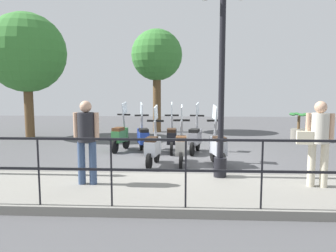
{
  "coord_description": "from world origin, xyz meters",
  "views": [
    {
      "loc": [
        -9.06,
        0.01,
        1.97
      ],
      "look_at": [
        0.2,
        0.5,
        0.9
      ],
      "focal_mm": 35.0,
      "sensor_mm": 36.0,
      "label": 1
    }
  ],
  "objects_px": {
    "scooter_near_0": "(218,147)",
    "scooter_near_1": "(181,146)",
    "lamp_post_near": "(222,88)",
    "pedestrian_distant": "(86,136)",
    "pedestrian_with_bag": "(318,137)",
    "tree_distant": "(157,56)",
    "scooter_near_2": "(153,147)",
    "tree_large": "(26,53)",
    "scooter_far_3": "(120,136)",
    "scooter_far_2": "(143,137)",
    "scooter_far_0": "(195,138)",
    "potted_palm": "(298,129)",
    "scooter_far_1": "(172,137)"
  },
  "relations": [
    {
      "from": "pedestrian_distant",
      "to": "scooter_near_1",
      "type": "bearing_deg",
      "value": 144.37
    },
    {
      "from": "pedestrian_with_bag",
      "to": "tree_large",
      "type": "relative_size",
      "value": 0.32
    },
    {
      "from": "scooter_far_0",
      "to": "tree_large",
      "type": "bearing_deg",
      "value": 79.24
    },
    {
      "from": "scooter_far_2",
      "to": "scooter_far_1",
      "type": "bearing_deg",
      "value": -102.27
    },
    {
      "from": "lamp_post_near",
      "to": "tree_distant",
      "type": "distance_m",
      "value": 8.43
    },
    {
      "from": "tree_distant",
      "to": "pedestrian_distant",
      "type": "bearing_deg",
      "value": 176.2
    },
    {
      "from": "tree_large",
      "to": "scooter_far_0",
      "type": "height_order",
      "value": "tree_large"
    },
    {
      "from": "scooter_far_0",
      "to": "scooter_far_2",
      "type": "height_order",
      "value": "same"
    },
    {
      "from": "pedestrian_with_bag",
      "to": "scooter_near_2",
      "type": "height_order",
      "value": "pedestrian_with_bag"
    },
    {
      "from": "scooter_near_0",
      "to": "scooter_far_3",
      "type": "height_order",
      "value": "same"
    },
    {
      "from": "pedestrian_distant",
      "to": "scooter_far_3",
      "type": "xyz_separation_m",
      "value": [
        4.12,
        0.18,
        -0.6
      ]
    },
    {
      "from": "potted_palm",
      "to": "scooter_far_2",
      "type": "height_order",
      "value": "scooter_far_2"
    },
    {
      "from": "pedestrian_with_bag",
      "to": "potted_palm",
      "type": "relative_size",
      "value": 1.5
    },
    {
      "from": "scooter_near_1",
      "to": "scooter_far_3",
      "type": "height_order",
      "value": "same"
    },
    {
      "from": "pedestrian_distant",
      "to": "scooter_near_2",
      "type": "xyz_separation_m",
      "value": [
        2.15,
        -1.04,
        -0.6
      ]
    },
    {
      "from": "scooter_near_1",
      "to": "scooter_far_1",
      "type": "bearing_deg",
      "value": 11.95
    },
    {
      "from": "scooter_near_2",
      "to": "scooter_far_0",
      "type": "relative_size",
      "value": 1.0
    },
    {
      "from": "scooter_near_2",
      "to": "scooter_near_0",
      "type": "bearing_deg",
      "value": -75.95
    },
    {
      "from": "lamp_post_near",
      "to": "pedestrian_distant",
      "type": "distance_m",
      "value": 2.81
    },
    {
      "from": "scooter_far_3",
      "to": "tree_large",
      "type": "bearing_deg",
      "value": 72.04
    },
    {
      "from": "pedestrian_distant",
      "to": "tree_large",
      "type": "xyz_separation_m",
      "value": [
        6.81,
        4.41,
        2.27
      ]
    },
    {
      "from": "scooter_near_1",
      "to": "scooter_near_2",
      "type": "xyz_separation_m",
      "value": [
        -0.18,
        0.72,
        0.0
      ]
    },
    {
      "from": "lamp_post_near",
      "to": "scooter_near_1",
      "type": "distance_m",
      "value": 2.38
    },
    {
      "from": "scooter_near_1",
      "to": "scooter_far_3",
      "type": "bearing_deg",
      "value": 48.04
    },
    {
      "from": "scooter_far_0",
      "to": "pedestrian_with_bag",
      "type": "bearing_deg",
      "value": -137.3
    },
    {
      "from": "pedestrian_distant",
      "to": "scooter_far_2",
      "type": "xyz_separation_m",
      "value": [
        3.87,
        -0.57,
        -0.6
      ]
    },
    {
      "from": "lamp_post_near",
      "to": "pedestrian_with_bag",
      "type": "bearing_deg",
      "value": -109.38
    },
    {
      "from": "tree_distant",
      "to": "tree_large",
      "type": "bearing_deg",
      "value": 111.04
    },
    {
      "from": "scooter_far_1",
      "to": "pedestrian_distant",
      "type": "bearing_deg",
      "value": 158.19
    },
    {
      "from": "pedestrian_with_bag",
      "to": "scooter_far_0",
      "type": "distance_m",
      "value": 4.39
    },
    {
      "from": "scooter_far_2",
      "to": "scooter_far_3",
      "type": "relative_size",
      "value": 1.0
    },
    {
      "from": "scooter_near_0",
      "to": "scooter_near_1",
      "type": "relative_size",
      "value": 1.0
    },
    {
      "from": "scooter_near_2",
      "to": "pedestrian_distant",
      "type": "bearing_deg",
      "value": 162.22
    },
    {
      "from": "lamp_post_near",
      "to": "tree_large",
      "type": "height_order",
      "value": "tree_large"
    },
    {
      "from": "scooter_near_0",
      "to": "tree_large",
      "type": "bearing_deg",
      "value": 47.02
    },
    {
      "from": "lamp_post_near",
      "to": "scooter_far_1",
      "type": "distance_m",
      "value": 3.76
    },
    {
      "from": "scooter_near_0",
      "to": "scooter_near_1",
      "type": "height_order",
      "value": "same"
    },
    {
      "from": "lamp_post_near",
      "to": "tree_distant",
      "type": "xyz_separation_m",
      "value": [
        8.07,
        2.0,
        1.41
      ]
    },
    {
      "from": "pedestrian_with_bag",
      "to": "scooter_near_1",
      "type": "height_order",
      "value": "pedestrian_with_bag"
    },
    {
      "from": "potted_palm",
      "to": "scooter_far_2",
      "type": "relative_size",
      "value": 0.69
    },
    {
      "from": "scooter_near_0",
      "to": "scooter_far_2",
      "type": "distance_m",
      "value": 2.63
    },
    {
      "from": "pedestrian_distant",
      "to": "tree_distant",
      "type": "xyz_separation_m",
      "value": [
        8.73,
        -0.58,
        2.31
      ]
    },
    {
      "from": "tree_distant",
      "to": "scooter_far_2",
      "type": "relative_size",
      "value": 2.97
    },
    {
      "from": "tree_distant",
      "to": "scooter_near_2",
      "type": "bearing_deg",
      "value": -175.98
    },
    {
      "from": "tree_large",
      "to": "scooter_near_1",
      "type": "relative_size",
      "value": 3.2
    },
    {
      "from": "scooter_near_1",
      "to": "scooter_far_0",
      "type": "distance_m",
      "value": 1.58
    },
    {
      "from": "tree_distant",
      "to": "scooter_near_0",
      "type": "xyz_separation_m",
      "value": [
        -6.41,
        -2.12,
        -2.9
      ]
    },
    {
      "from": "lamp_post_near",
      "to": "scooter_far_3",
      "type": "height_order",
      "value": "lamp_post_near"
    },
    {
      "from": "pedestrian_with_bag",
      "to": "tree_large",
      "type": "bearing_deg",
      "value": 61.48
    },
    {
      "from": "tree_distant",
      "to": "scooter_far_2",
      "type": "distance_m",
      "value": 5.66
    }
  ]
}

